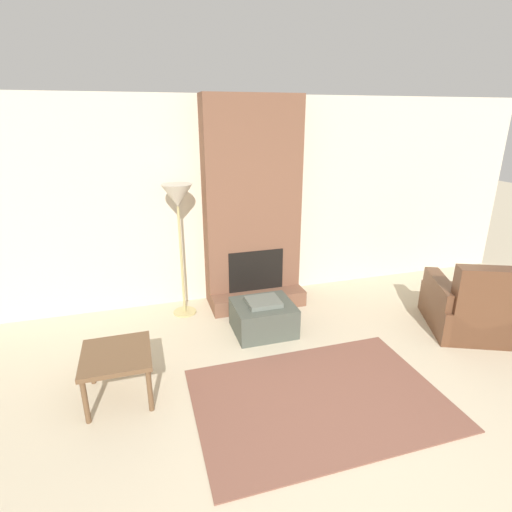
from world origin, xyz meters
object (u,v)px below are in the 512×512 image
(armchair, at_px, (476,310))
(side_table, at_px, (117,359))
(ottoman, at_px, (263,317))
(floor_lamp_left, at_px, (178,203))

(armchair, distance_m, side_table, 3.87)
(ottoman, bearing_deg, armchair, -16.90)
(armchair, relative_size, side_table, 2.05)
(ottoman, height_order, floor_lamp_left, floor_lamp_left)
(floor_lamp_left, bearing_deg, side_table, -117.46)
(ottoman, distance_m, armchair, 2.42)
(ottoman, distance_m, floor_lamp_left, 1.64)
(ottoman, xyz_separation_m, armchair, (2.31, -0.70, 0.09))
(armchair, bearing_deg, floor_lamp_left, -0.81)
(side_table, height_order, floor_lamp_left, floor_lamp_left)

